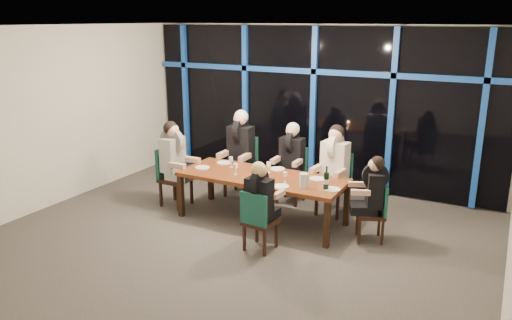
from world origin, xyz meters
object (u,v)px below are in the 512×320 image
object	(u,v)px
chair_end_right	(376,209)
diner_end_right	(372,186)
chair_end_left	(171,173)
diner_far_left	(240,141)
chair_far_left	(242,162)
chair_far_right	(335,180)
wine_bottle	(326,181)
chair_near_mid	(258,218)
water_pitcher	(303,181)
diner_far_mid	(291,151)
dining_table	(262,180)
diner_end_left	(174,152)
diner_near_mid	(260,193)
diner_far_right	(334,157)
chair_far_mid	(293,171)

from	to	relation	value
chair_end_right	diner_end_right	bearing A→B (deg)	-90.00
chair_end_left	diner_far_left	world-z (taller)	diner_far_left
chair_far_left	chair_far_right	bearing A→B (deg)	-4.12
chair_end_right	diner_end_right	distance (m)	0.35
chair_end_left	diner_far_left	distance (m)	1.33
wine_bottle	diner_end_right	bearing A→B (deg)	22.96
chair_near_mid	water_pitcher	bearing A→B (deg)	-111.27
chair_near_mid	diner_end_right	bearing A→B (deg)	-135.66
diner_end_right	water_pitcher	distance (m)	0.97
chair_end_right	diner_far_left	bearing A→B (deg)	-128.66
chair_far_left	diner_far_mid	distance (m)	1.01
dining_table	diner_end_left	distance (m)	1.63
chair_end_right	diner_far_mid	xyz separation A→B (m)	(-1.71, 0.86, 0.44)
diner_far_left	water_pitcher	world-z (taller)	diner_far_left
diner_far_mid	diner_near_mid	xyz separation A→B (m)	(0.39, -1.89, -0.08)
diner_far_left	diner_near_mid	size ratio (longest dim) A/B	1.22
diner_far_mid	diner_far_right	bearing A→B (deg)	-14.02
chair_far_mid	chair_end_right	world-z (taller)	chair_far_mid
chair_far_left	chair_near_mid	world-z (taller)	chair_far_left
dining_table	chair_far_mid	distance (m)	1.07
diner_far_mid	diner_near_mid	size ratio (longest dim) A/B	1.10
dining_table	chair_far_right	xyz separation A→B (m)	(0.90, 0.87, -0.12)
chair_end_right	wine_bottle	size ratio (longest dim) A/B	2.49
diner_far_mid	chair_far_right	bearing A→B (deg)	-8.22
chair_far_mid	chair_end_left	size ratio (longest dim) A/B	0.96
chair_far_right	chair_end_right	world-z (taller)	chair_far_right
chair_far_right	dining_table	bearing A→B (deg)	-129.88
water_pitcher	diner_end_right	bearing A→B (deg)	11.44
diner_far_left	diner_end_left	distance (m)	1.20
dining_table	diner_far_right	xyz separation A→B (m)	(0.89, 0.78, 0.28)
chair_far_left	water_pitcher	bearing A→B (deg)	-36.68
chair_end_left	wine_bottle	xyz separation A→B (m)	(2.80, -0.09, 0.33)
diner_far_mid	chair_near_mid	bearing A→B (deg)	-80.22
dining_table	water_pitcher	xyz separation A→B (m)	(0.79, -0.24, 0.18)
dining_table	chair_far_mid	size ratio (longest dim) A/B	2.71
diner_end_right	wine_bottle	world-z (taller)	diner_end_right
chair_end_right	chair_end_left	bearing A→B (deg)	-109.50
chair_end_left	diner_far_mid	distance (m)	2.08
chair_end_right	wine_bottle	distance (m)	0.83
dining_table	diner_end_left	bearing A→B (deg)	-177.04
diner_end_right	diner_near_mid	bearing A→B (deg)	-74.20
dining_table	chair_end_left	distance (m)	1.70
chair_near_mid	diner_near_mid	bearing A→B (deg)	-90.00
chair_far_mid	chair_end_right	bearing A→B (deg)	-30.01
diner_end_left	water_pitcher	xyz separation A→B (m)	(2.40, -0.16, -0.09)
chair_near_mid	diner_far_right	xyz separation A→B (m)	(0.45, 1.78, 0.48)
dining_table	chair_far_mid	world-z (taller)	chair_far_mid
chair_far_mid	wine_bottle	distance (m)	1.65
chair_far_right	chair_near_mid	world-z (taller)	chair_far_right
chair_far_right	water_pitcher	xyz separation A→B (m)	(-0.10, -1.11, 0.29)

